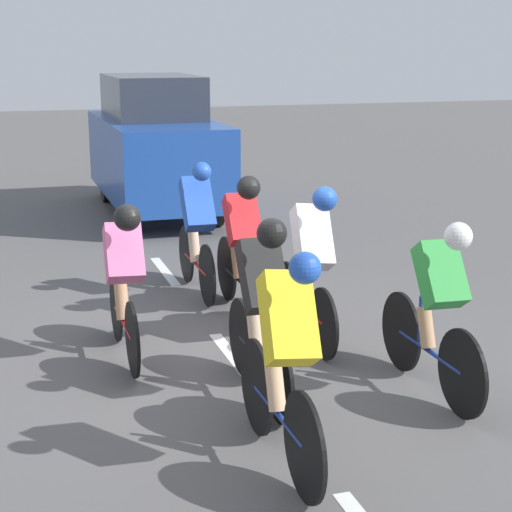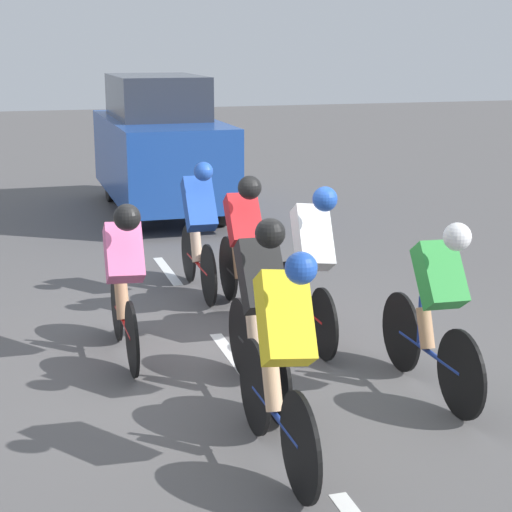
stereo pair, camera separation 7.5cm
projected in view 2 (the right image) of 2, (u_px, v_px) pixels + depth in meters
The scene contains 11 objects.
ground_plane at pixel (233, 357), 7.83m from camera, with size 60.00×60.00×0.00m, color #565454.
lane_stripe_mid at pixel (234, 358), 7.78m from camera, with size 0.12×1.40×0.01m, color white.
lane_stripe_far at pixel (167, 271), 10.75m from camera, with size 0.12×1.40×0.01m, color white.
cyclist_white at pixel (311, 260), 7.97m from camera, with size 0.38×1.64×1.55m.
cyclist_yellow at pixel (282, 356), 5.60m from camera, with size 0.37×1.71×1.56m.
cyclist_red at pixel (243, 242), 8.80m from camera, with size 0.32×1.76×1.52m.
cyclist_pink at pixel (124, 276), 7.57m from camera, with size 0.34×1.63×1.48m.
cyclist_blue at pixel (199, 226), 9.56m from camera, with size 0.32×1.70×1.55m.
cyclist_green at pixel (436, 305), 6.79m from camera, with size 0.33×1.72×1.49m.
cyclist_black at pixel (260, 303), 6.69m from camera, with size 0.32×1.67×1.54m.
support_car at pixel (159, 146), 14.16m from camera, with size 1.70×4.23×2.27m.
Camera 2 is at (1.91, 7.12, 2.80)m, focal length 60.00 mm.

